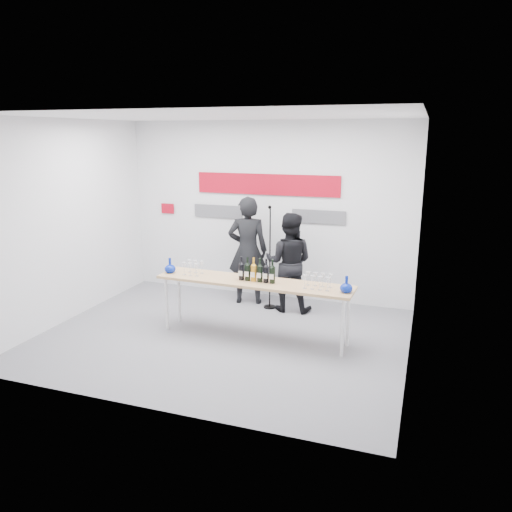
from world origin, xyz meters
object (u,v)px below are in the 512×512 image
at_px(presenter_left, 248,251).
at_px(mic_stand, 270,277).
at_px(tasting_table, 254,285).
at_px(presenter_right, 289,262).

bearing_deg(presenter_left, mic_stand, 146.64).
height_order(presenter_left, mic_stand, presenter_left).
height_order(tasting_table, mic_stand, mic_stand).
distance_m(presenter_right, mic_stand, 0.42).
xyz_separation_m(tasting_table, presenter_left, (-0.59, 1.37, 0.14)).
xyz_separation_m(tasting_table, presenter_right, (0.16, 1.24, 0.03)).
relative_size(tasting_table, presenter_left, 1.54).
bearing_deg(presenter_left, presenter_right, 154.55).
distance_m(presenter_left, mic_stand, 0.59).
xyz_separation_m(presenter_left, presenter_right, (0.75, -0.13, -0.10)).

